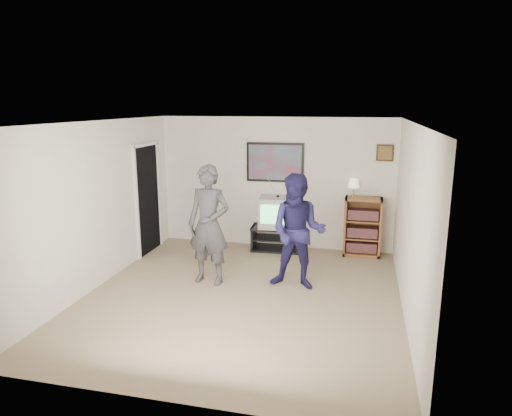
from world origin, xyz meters
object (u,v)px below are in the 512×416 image
at_px(bookshelf, 362,227).
at_px(person_tall, 209,225).
at_px(media_stand, 276,238).
at_px(crt_television, 278,212).
at_px(person_short, 298,232).

height_order(bookshelf, person_tall, person_tall).
bearing_deg(person_tall, media_stand, 75.36).
bearing_deg(person_tall, crt_television, 74.56).
relative_size(media_stand, person_tall, 0.51).
relative_size(media_stand, person_short, 0.54).
distance_m(crt_television, person_short, 1.83).
height_order(media_stand, crt_television, crt_television).
bearing_deg(person_short, bookshelf, 65.59).
height_order(crt_television, bookshelf, bookshelf).
bearing_deg(media_stand, bookshelf, -1.42).
xyz_separation_m(crt_television, person_short, (0.62, -1.71, 0.13)).
height_order(media_stand, person_short, person_short).
distance_m(media_stand, bookshelf, 1.63).
relative_size(media_stand, crt_television, 1.40).
bearing_deg(person_tall, person_short, 11.06).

